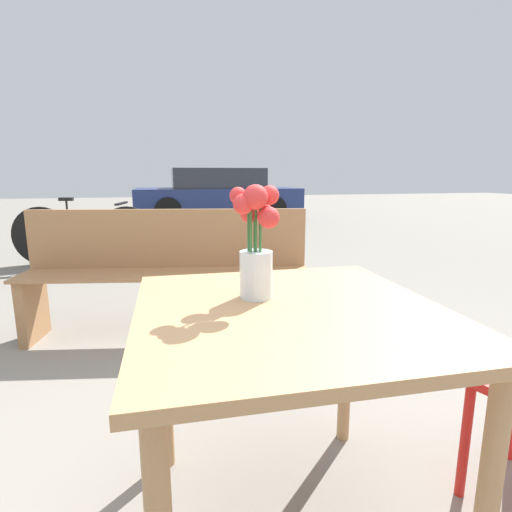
{
  "coord_description": "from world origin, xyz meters",
  "views": [
    {
      "loc": [
        -0.35,
        -0.99,
        1.07
      ],
      "look_at": [
        -0.07,
        0.11,
        0.84
      ],
      "focal_mm": 28.0,
      "sensor_mm": 36.0,
      "label": 1
    }
  ],
  "objects": [
    {
      "name": "parked_car",
      "position": [
        1.19,
        8.86,
        0.59
      ],
      "size": [
        3.96,
        1.84,
        1.24
      ],
      "color": "navy",
      "rests_on": "ground_plane"
    },
    {
      "name": "bench_near",
      "position": [
        -0.28,
        1.69,
        0.47
      ],
      "size": [
        1.91,
        0.72,
        0.85
      ],
      "color": "#9E7047",
      "rests_on": "ground_plane"
    },
    {
      "name": "bicycle",
      "position": [
        -1.18,
        4.18,
        0.37
      ],
      "size": [
        1.71,
        0.49,
        0.81
      ],
      "color": "black",
      "rests_on": "ground_plane"
    },
    {
      "name": "flower_vase",
      "position": [
        -0.07,
        0.1,
        0.87
      ],
      "size": [
        0.14,
        0.14,
        0.33
      ],
      "color": "silver",
      "rests_on": "table_front"
    },
    {
      "name": "table_front",
      "position": [
        0.0,
        -0.0,
        0.62
      ],
      "size": [
        0.86,
        0.88,
        0.72
      ],
      "color": "tan",
      "rests_on": "ground_plane"
    }
  ]
}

